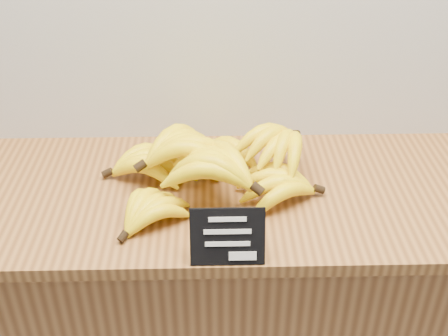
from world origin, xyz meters
TOP-DOWN VIEW (x-y plane):
  - counter at (0.10, 2.75)m, footprint 1.40×0.50m
  - counter_top at (0.10, 2.75)m, footprint 1.45×0.54m
  - chalkboard_sign at (0.10, 2.51)m, footprint 0.15×0.04m
  - banana_pile at (0.07, 2.76)m, footprint 0.54×0.40m

SIDE VIEW (x-z plane):
  - counter at x=0.10m, z-range 0.00..0.90m
  - counter_top at x=0.10m, z-range 0.90..0.93m
  - chalkboard_sign at x=0.10m, z-range 0.93..1.04m
  - banana_pile at x=0.07m, z-range 0.93..1.06m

